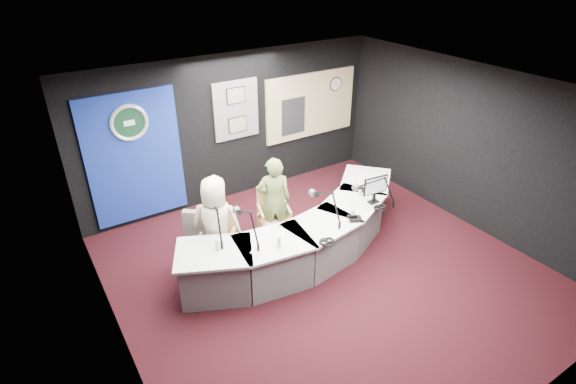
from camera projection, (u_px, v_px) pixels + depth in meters
ground at (327, 272)px, 6.94m from camera, size 6.00×6.00×0.00m
ceiling at (336, 95)px, 5.58m from camera, size 6.00×6.00×0.02m
wall_back at (234, 128)px, 8.47m from camera, size 6.00×0.02×2.80m
wall_front at (533, 328)px, 4.05m from camera, size 6.00×0.02×2.80m
wall_left at (110, 266)px, 4.84m from camera, size 0.02×6.00×2.80m
wall_right at (470, 147)px, 7.68m from camera, size 0.02×6.00×2.80m
broadcast_desk at (304, 236)px, 7.14m from camera, size 4.50×1.90×0.75m
backdrop_panel at (135, 158)px, 7.62m from camera, size 1.60×0.05×2.30m
agency_seal at (129, 123)px, 7.28m from camera, size 0.63×0.07×0.63m
seal_center at (129, 123)px, 7.28m from camera, size 0.48×0.01×0.48m
pinboard at (236, 110)px, 8.30m from camera, size 0.90×0.04×1.10m
framed_photo_upper at (236, 96)px, 8.15m from camera, size 0.34×0.02×0.27m
framed_photo_lower at (238, 125)px, 8.42m from camera, size 0.34×0.02×0.27m
booth_window_frame at (311, 105)px, 9.20m from camera, size 2.12×0.06×1.32m
booth_glow at (311, 105)px, 9.20m from camera, size 2.00×0.02×1.20m
equipment_rack at (293, 116)px, 9.04m from camera, size 0.55×0.02×0.75m
wall_clock at (336, 84)px, 9.29m from camera, size 0.28×0.01×0.28m
armchair_left at (218, 242)px, 6.83m from camera, size 0.75×0.75×0.95m
armchair_right at (274, 214)px, 7.42m from camera, size 0.74×0.74×1.05m
draped_jacket at (201, 231)px, 6.81m from camera, size 0.45×0.40×0.70m
person_man at (216, 225)px, 6.68m from camera, size 0.91×0.84×1.56m
person_woman at (274, 201)px, 7.30m from camera, size 0.67×0.57×1.55m
computer_monitor at (375, 185)px, 7.17m from camera, size 0.40×0.07×0.28m
desk_phone at (355, 219)px, 6.83m from camera, size 0.23×0.22×0.05m
headphones_near at (380, 207)px, 7.15m from camera, size 0.22×0.22×0.04m
headphones_far at (327, 241)px, 6.33m from camera, size 0.23×0.23×0.04m
paper_stack at (263, 251)px, 6.16m from camera, size 0.35×0.37×0.00m
notepad at (300, 245)px, 6.28m from camera, size 0.25×0.31×0.00m
boom_mic_a at (217, 219)px, 6.32m from camera, size 0.28×0.72×0.60m
boom_mic_b at (247, 222)px, 6.25m from camera, size 0.16×0.74×0.60m
boom_mic_c at (326, 203)px, 6.72m from camera, size 0.19×0.74×0.60m
boom_mic_d at (375, 190)px, 7.06m from camera, size 0.62×0.48×0.60m
water_bottles at (313, 217)px, 6.75m from camera, size 3.08×0.59×0.18m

